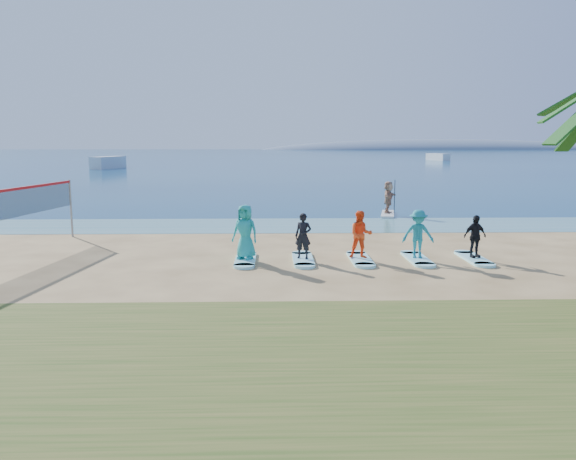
{
  "coord_description": "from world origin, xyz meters",
  "views": [
    {
      "loc": [
        -1.34,
        -17.14,
        4.11
      ],
      "look_at": [
        -0.82,
        2.0,
        1.1
      ],
      "focal_mm": 35.0,
      "sensor_mm": 36.0,
      "label": 1
    }
  ],
  "objects_px": {
    "surfboard_2": "(360,259)",
    "surfboard_4": "(474,258)",
    "surfboard_0": "(245,260)",
    "student_3": "(418,234)",
    "volleyball_net": "(8,205)",
    "student_2": "(361,235)",
    "paddleboarder": "(388,197)",
    "student_0": "(245,232)",
    "boat_offshore_b": "(438,160)",
    "boat_offshore_a": "(108,169)",
    "surfboard_3": "(417,259)",
    "student_1": "(303,236)",
    "surfboard_1": "(303,259)",
    "student_4": "(475,236)",
    "paddleboard": "(388,214)"
  },
  "relations": [
    {
      "from": "boat_offshore_b",
      "to": "surfboard_1",
      "type": "relative_size",
      "value": 3.0
    },
    {
      "from": "boat_offshore_a",
      "to": "student_0",
      "type": "height_order",
      "value": "student_0"
    },
    {
      "from": "paddleboarder",
      "to": "surfboard_0",
      "type": "bearing_deg",
      "value": 172.32
    },
    {
      "from": "surfboard_2",
      "to": "student_3",
      "type": "relative_size",
      "value": 1.3
    },
    {
      "from": "paddleboard",
      "to": "surfboard_4",
      "type": "height_order",
      "value": "paddleboard"
    },
    {
      "from": "surfboard_0",
      "to": "boat_offshore_b",
      "type": "bearing_deg",
      "value": 70.39
    },
    {
      "from": "surfboard_0",
      "to": "boat_offshore_a",
      "type": "bearing_deg",
      "value": 109.53
    },
    {
      "from": "student_0",
      "to": "surfboard_1",
      "type": "distance_m",
      "value": 2.24
    },
    {
      "from": "paddleboard",
      "to": "student_2",
      "type": "bearing_deg",
      "value": -93.0
    },
    {
      "from": "surfboard_3",
      "to": "student_3",
      "type": "distance_m",
      "value": 0.89
    },
    {
      "from": "surfboard_1",
      "to": "paddleboarder",
      "type": "bearing_deg",
      "value": 65.86
    },
    {
      "from": "boat_offshore_a",
      "to": "student_2",
      "type": "height_order",
      "value": "student_2"
    },
    {
      "from": "paddleboarder",
      "to": "surfboard_0",
      "type": "distance_m",
      "value": 14.41
    },
    {
      "from": "paddleboarder",
      "to": "student_4",
      "type": "bearing_deg",
      "value": -153.67
    },
    {
      "from": "surfboard_0",
      "to": "surfboard_2",
      "type": "distance_m",
      "value": 4.02
    },
    {
      "from": "volleyball_net",
      "to": "boat_offshore_b",
      "type": "height_order",
      "value": "volleyball_net"
    },
    {
      "from": "surfboard_1",
      "to": "student_2",
      "type": "height_order",
      "value": "student_2"
    },
    {
      "from": "paddleboard",
      "to": "surfboard_3",
      "type": "relative_size",
      "value": 1.36
    },
    {
      "from": "student_2",
      "to": "boat_offshore_a",
      "type": "bearing_deg",
      "value": 116.57
    },
    {
      "from": "surfboard_2",
      "to": "surfboard_4",
      "type": "height_order",
      "value": "same"
    },
    {
      "from": "paddleboarder",
      "to": "volleyball_net",
      "type": "bearing_deg",
      "value": 149.28
    },
    {
      "from": "boat_offshore_a",
      "to": "surfboard_3",
      "type": "distance_m",
      "value": 76.57
    },
    {
      "from": "student_4",
      "to": "boat_offshore_a",
      "type": "bearing_deg",
      "value": 99.77
    },
    {
      "from": "boat_offshore_b",
      "to": "student_2",
      "type": "height_order",
      "value": "student_2"
    },
    {
      "from": "surfboard_0",
      "to": "surfboard_2",
      "type": "relative_size",
      "value": 1.0
    },
    {
      "from": "paddleboarder",
      "to": "surfboard_2",
      "type": "xyz_separation_m",
      "value": [
        -3.48,
        -12.26,
        -0.98
      ]
    },
    {
      "from": "boat_offshore_b",
      "to": "surfboard_4",
      "type": "distance_m",
      "value": 112.13
    },
    {
      "from": "surfboard_2",
      "to": "student_2",
      "type": "bearing_deg",
      "value": 0.0
    },
    {
      "from": "student_0",
      "to": "surfboard_3",
      "type": "bearing_deg",
      "value": 21.99
    },
    {
      "from": "volleyball_net",
      "to": "surfboard_3",
      "type": "bearing_deg",
      "value": -3.48
    },
    {
      "from": "paddleboarder",
      "to": "surfboard_4",
      "type": "distance_m",
      "value": 12.31
    },
    {
      "from": "surfboard_3",
      "to": "student_2",
      "type": "bearing_deg",
      "value": 180.0
    },
    {
      "from": "surfboard_2",
      "to": "surfboard_0",
      "type": "bearing_deg",
      "value": 180.0
    },
    {
      "from": "surfboard_2",
      "to": "student_4",
      "type": "distance_m",
      "value": 4.1
    },
    {
      "from": "paddleboarder",
      "to": "student_0",
      "type": "height_order",
      "value": "student_0"
    },
    {
      "from": "paddleboarder",
      "to": "boat_offshore_a",
      "type": "relative_size",
      "value": 0.25
    },
    {
      "from": "student_0",
      "to": "surfboard_4",
      "type": "distance_m",
      "value": 8.11
    },
    {
      "from": "boat_offshore_b",
      "to": "student_0",
      "type": "distance_m",
      "value": 114.58
    },
    {
      "from": "surfboard_4",
      "to": "boat_offshore_b",
      "type": "bearing_deg",
      "value": 74.27
    },
    {
      "from": "student_1",
      "to": "student_4",
      "type": "height_order",
      "value": "student_1"
    },
    {
      "from": "surfboard_1",
      "to": "surfboard_0",
      "type": "bearing_deg",
      "value": 180.0
    },
    {
      "from": "paddleboard",
      "to": "surfboard_1",
      "type": "height_order",
      "value": "paddleboard"
    },
    {
      "from": "volleyball_net",
      "to": "student_2",
      "type": "distance_m",
      "value": 12.55
    },
    {
      "from": "surfboard_0",
      "to": "student_3",
      "type": "bearing_deg",
      "value": 0.0
    },
    {
      "from": "volleyball_net",
      "to": "surfboard_0",
      "type": "bearing_deg",
      "value": -5.96
    },
    {
      "from": "volleyball_net",
      "to": "student_0",
      "type": "relative_size",
      "value": 4.77
    },
    {
      "from": "student_1",
      "to": "student_3",
      "type": "bearing_deg",
      "value": 17.37
    },
    {
      "from": "boat_offshore_a",
      "to": "student_3",
      "type": "distance_m",
      "value": 76.57
    },
    {
      "from": "paddleboarder",
      "to": "student_2",
      "type": "bearing_deg",
      "value": -172.06
    },
    {
      "from": "volleyball_net",
      "to": "surfboard_1",
      "type": "xyz_separation_m",
      "value": [
        10.47,
        -0.88,
        -1.86
      ]
    }
  ]
}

